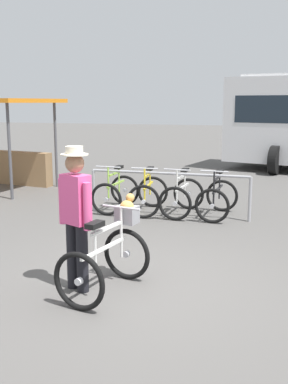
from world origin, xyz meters
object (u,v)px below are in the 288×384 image
(racked_bike_yellow, at_px, (148,195))
(racked_bike_black, at_px, (217,199))
(racked_bike_white, at_px, (182,197))
(featured_bicycle, at_px, (110,251))
(person_with_featured_bike, at_px, (76,213))
(market_stall, at_px, (2,134))
(racked_bike_lime, at_px, (116,193))

(racked_bike_yellow, height_order, racked_bike_black, same)
(racked_bike_white, xyz_separation_m, featured_bicycle, (-0.05, -3.93, 0.12))
(racked_bike_yellow, xyz_separation_m, person_with_featured_bike, (0.28, -4.03, 0.58))
(racked_bike_yellow, relative_size, racked_bike_white, 1.03)
(racked_bike_yellow, bearing_deg, market_stall, 158.87)
(market_stall, bearing_deg, racked_bike_black, -16.38)
(racked_bike_yellow, relative_size, racked_bike_black, 1.04)
(racked_bike_yellow, height_order, racked_bike_white, same)
(racked_bike_yellow, bearing_deg, featured_bicycle, -80.54)
(racked_bike_black, bearing_deg, featured_bicycle, -100.72)
(racked_bike_lime, relative_size, market_stall, 0.34)
(market_stall, bearing_deg, featured_bicycle, -47.70)
(racked_bike_lime, height_order, market_stall, market_stall)
(market_stall, bearing_deg, racked_bike_lime, -24.61)
(person_with_featured_bike, bearing_deg, racked_bike_yellow, 93.92)
(racked_bike_lime, bearing_deg, racked_bike_yellow, 0.19)
(racked_bike_white, distance_m, featured_bicycle, 3.93)
(racked_bike_yellow, bearing_deg, person_with_featured_bike, -86.08)
(racked_bike_lime, bearing_deg, racked_bike_black, 0.19)
(racked_bike_yellow, distance_m, racked_bike_black, 1.40)
(racked_bike_lime, xyz_separation_m, racked_bike_yellow, (0.70, 0.00, 0.00))
(racked_bike_lime, relative_size, featured_bicycle, 0.91)
(person_with_featured_bike, xyz_separation_m, market_stall, (-4.78, 5.77, 0.45))
(featured_bicycle, bearing_deg, racked_bike_white, 89.34)
(featured_bicycle, relative_size, market_stall, 0.37)
(racked_bike_yellow, relative_size, featured_bicycle, 0.93)
(market_stall, bearing_deg, person_with_featured_bike, -50.37)
(racked_bike_yellow, relative_size, person_with_featured_bike, 0.68)
(racked_bike_white, bearing_deg, racked_bike_black, 0.19)
(racked_bike_white, relative_size, person_with_featured_bike, 0.66)
(person_with_featured_bike, height_order, market_stall, market_stall)
(racked_bike_white, bearing_deg, featured_bicycle, -90.66)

